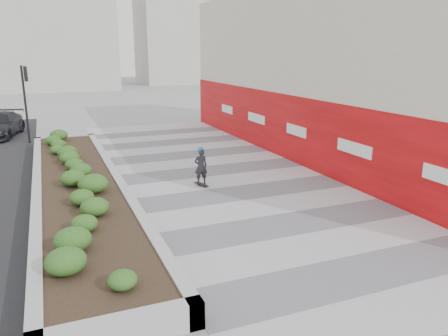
# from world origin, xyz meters

# --- Properties ---
(ground) EXTENTS (160.00, 160.00, 0.00)m
(ground) POSITION_xyz_m (0.00, 0.00, 0.00)
(ground) COLOR gray
(ground) RESTS_ON ground
(walkway) EXTENTS (8.00, 36.00, 0.01)m
(walkway) POSITION_xyz_m (0.00, 3.00, 0.01)
(walkway) COLOR #A8A8AD
(walkway) RESTS_ON ground
(building) EXTENTS (6.04, 24.08, 8.00)m
(building) POSITION_xyz_m (6.98, 8.98, 3.98)
(building) COLOR beige
(building) RESTS_ON ground
(planter) EXTENTS (3.00, 18.00, 0.90)m
(planter) POSITION_xyz_m (-5.50, 7.00, 0.42)
(planter) COLOR #9E9EA0
(planter) RESTS_ON ground
(traffic_signal_near) EXTENTS (0.33, 0.28, 4.20)m
(traffic_signal_near) POSITION_xyz_m (-7.23, 17.50, 2.76)
(traffic_signal_near) COLOR black
(traffic_signal_near) RESTS_ON ground
(distant_bldg_north_l) EXTENTS (16.00, 12.00, 20.00)m
(distant_bldg_north_l) POSITION_xyz_m (-5.00, 55.00, 10.00)
(distant_bldg_north_l) COLOR #ADAAA3
(distant_bldg_north_l) RESTS_ON ground
(distant_bldg_north_r) EXTENTS (14.00, 10.00, 24.00)m
(distant_bldg_north_r) POSITION_xyz_m (15.00, 60.00, 12.00)
(distant_bldg_north_r) COLOR #ADAAA3
(distant_bldg_north_r) RESTS_ON ground
(manhole_cover) EXTENTS (0.44, 0.44, 0.01)m
(manhole_cover) POSITION_xyz_m (0.50, 3.00, 0.00)
(manhole_cover) COLOR #595654
(manhole_cover) RESTS_ON ground
(skateboarder) EXTENTS (0.51, 0.75, 1.51)m
(skateboarder) POSITION_xyz_m (-1.15, 6.34, 0.76)
(skateboarder) COLOR beige
(skateboarder) RESTS_ON ground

